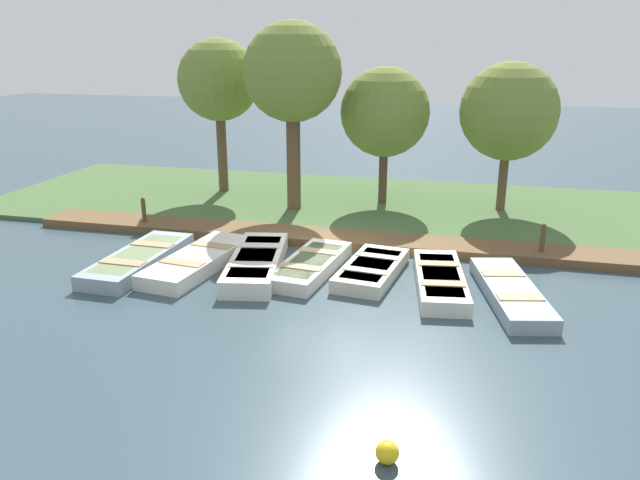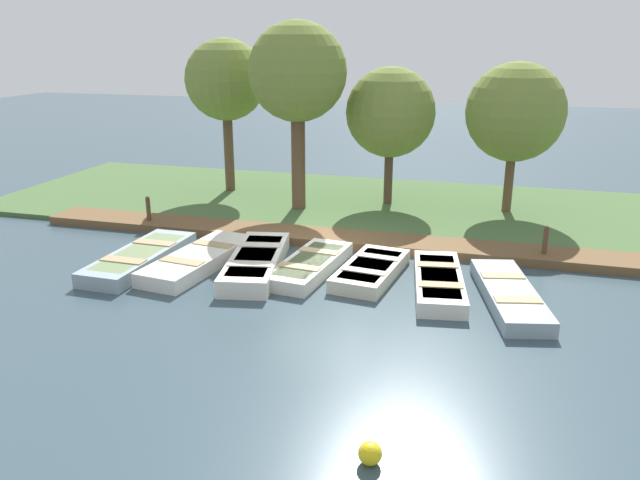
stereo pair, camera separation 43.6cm
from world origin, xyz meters
TOP-DOWN VIEW (x-y plane):
  - ground_plane at (0.00, 0.00)m, footprint 80.00×80.00m
  - shore_bank at (-5.00, 0.00)m, footprint 8.00×24.00m
  - dock_walkway at (-1.26, 0.00)m, footprint 1.24×16.95m
  - rowboat_0 at (1.74, -3.98)m, footprint 3.61×1.26m
  - rowboat_1 at (1.44, -2.55)m, footprint 3.69×1.60m
  - rowboat_2 at (1.32, -1.10)m, footprint 3.72×1.78m
  - rowboat_3 at (1.05, 0.16)m, footprint 3.20×1.42m
  - rowboat_4 at (0.99, 1.62)m, footprint 2.82×1.47m
  - rowboat_5 at (1.32, 3.22)m, footprint 3.34×1.48m
  - rowboat_6 at (1.61, 4.72)m, footprint 3.61×1.76m
  - mooring_post_near at (-1.14, -5.41)m, footprint 0.13×0.13m
  - mooring_post_far at (-1.14, 5.55)m, footprint 0.13×0.13m
  - buoy at (7.59, 2.93)m, footprint 0.32×0.32m
  - park_tree_far_left at (-5.64, -4.80)m, footprint 2.74×2.74m
  - park_tree_left at (-3.97, -1.71)m, footprint 2.98×2.98m
  - park_tree_center at (-5.36, 0.91)m, footprint 2.82×2.82m
  - park_tree_right at (-5.39, 4.67)m, footprint 2.95×2.95m

SIDE VIEW (x-z plane):
  - ground_plane at x=0.00m, z-range 0.00..0.00m
  - shore_bank at x=-5.00m, z-range 0.00..0.13m
  - dock_walkway at x=-1.26m, z-range 0.00..0.22m
  - buoy at x=7.59m, z-range 0.00..0.32m
  - rowboat_4 at x=0.99m, z-range 0.00..0.34m
  - rowboat_3 at x=1.05m, z-range 0.00..0.34m
  - rowboat_6 at x=1.61m, z-range 0.00..0.34m
  - rowboat_5 at x=1.32m, z-range 0.00..0.36m
  - rowboat_1 at x=1.44m, z-range 0.00..0.37m
  - rowboat_0 at x=1.74m, z-range 0.00..0.37m
  - rowboat_2 at x=1.32m, z-range 0.00..0.43m
  - mooring_post_near at x=-1.14m, z-range 0.00..0.95m
  - mooring_post_far at x=-1.14m, z-range 0.00..0.95m
  - park_tree_center at x=-5.36m, z-range 0.82..5.30m
  - park_tree_right at x=-5.39m, z-range 0.84..5.51m
  - park_tree_far_left at x=-5.64m, z-range 1.25..6.58m
  - park_tree_left at x=-3.97m, z-range 1.36..7.20m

